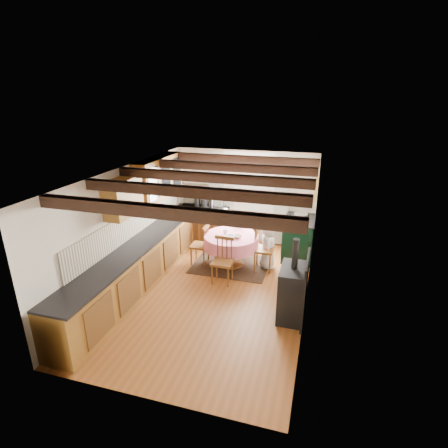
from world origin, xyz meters
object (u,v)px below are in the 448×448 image
(aga_range, at_px, (299,238))
(cast_iron_stove, at_px, (293,279))
(child_far, at_px, (240,233))
(dining_table, at_px, (231,250))
(chair_near, at_px, (222,261))
(chair_right, at_px, (264,248))
(cup, at_px, (225,232))
(chair_left, at_px, (200,244))
(child_right, at_px, (268,245))

(aga_range, bearing_deg, cast_iron_stove, -87.49)
(child_far, bearing_deg, aga_range, -156.80)
(dining_table, xyz_separation_m, chair_near, (0.03, -0.80, 0.12))
(chair_right, relative_size, cast_iron_stove, 0.70)
(cast_iron_stove, height_order, cup, cast_iron_stove)
(chair_near, height_order, chair_left, chair_near)
(dining_table, distance_m, cast_iron_stove, 2.26)
(aga_range, height_order, cast_iron_stove, cast_iron_stove)
(cast_iron_stove, relative_size, child_right, 1.40)
(chair_near, xyz_separation_m, child_far, (0.00, 1.50, 0.05))
(chair_right, distance_m, cast_iron_stove, 1.85)
(chair_right, height_order, cast_iron_stove, cast_iron_stove)
(chair_right, xyz_separation_m, cast_iron_stove, (0.79, -1.65, 0.22))
(child_far, height_order, cup, child_far)
(child_far, bearing_deg, chair_left, 61.21)
(aga_range, relative_size, cup, 10.12)
(aga_range, xyz_separation_m, child_far, (-1.39, -0.19, 0.05))
(chair_left, relative_size, cast_iron_stove, 0.63)
(child_far, relative_size, child_right, 1.01)
(dining_table, bearing_deg, child_far, 87.55)
(chair_left, bearing_deg, chair_near, 46.11)
(chair_right, bearing_deg, child_far, 44.48)
(aga_range, xyz_separation_m, cup, (-1.57, -0.86, 0.30))
(cast_iron_stove, xyz_separation_m, child_far, (-1.50, 2.32, -0.20))
(dining_table, height_order, aga_range, aga_range)
(child_right, bearing_deg, child_far, 42.86)
(dining_table, bearing_deg, chair_right, 2.31)
(chair_near, relative_size, cup, 9.30)
(cup, bearing_deg, cast_iron_stove, -44.51)
(dining_table, distance_m, chair_near, 0.81)
(cup, bearing_deg, dining_table, -11.95)
(dining_table, height_order, chair_left, chair_left)
(cast_iron_stove, bearing_deg, child_far, 122.89)
(chair_left, bearing_deg, cast_iron_stove, 55.47)
(cup, bearing_deg, child_far, 75.10)
(chair_near, bearing_deg, child_far, 89.59)
(chair_left, distance_m, aga_range, 2.36)
(chair_left, height_order, cup, chair_left)
(cup, bearing_deg, chair_right, -0.09)
(chair_right, distance_m, child_right, 0.14)
(child_far, distance_m, child_right, 0.95)
(chair_left, xyz_separation_m, chair_right, (1.47, 0.10, 0.05))
(chair_left, bearing_deg, chair_right, 93.91)
(chair_near, distance_m, cast_iron_stove, 1.74)
(chair_right, distance_m, child_far, 0.98)
(aga_range, bearing_deg, cup, -151.33)
(chair_right, bearing_deg, dining_table, 90.20)
(cast_iron_stove, bearing_deg, chair_near, 151.25)
(chair_right, height_order, child_right, child_right)
(child_right, bearing_deg, chair_near, 128.99)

